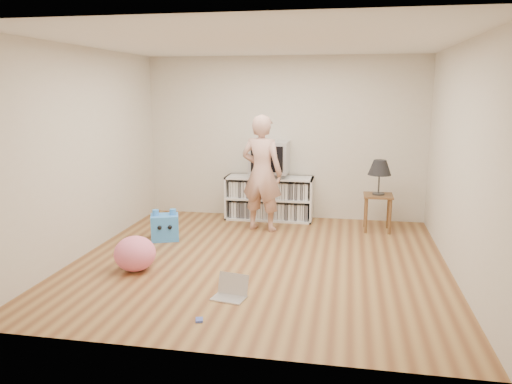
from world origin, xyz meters
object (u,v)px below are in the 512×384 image
object	(u,v)px
media_unit	(269,198)
table_lamp	(380,168)
laptop	(231,291)
side_table	(378,203)
crt_tv	(269,157)
plush_blue	(165,227)
dvd_deck	(269,175)
person	(262,173)
plush_pink	(135,254)

from	to	relation	value
media_unit	table_lamp	xyz separation A→B (m)	(1.69, -0.39, 0.59)
table_lamp	laptop	distance (m)	3.32
table_lamp	side_table	bearing A→B (deg)	0.00
crt_tv	plush_blue	distance (m)	2.06
table_lamp	plush_blue	size ratio (longest dim) A/B	1.12
side_table	table_lamp	xyz separation A→B (m)	(-0.00, 0.00, 0.53)
dvd_deck	person	bearing A→B (deg)	-91.00
table_lamp	person	bearing A→B (deg)	-170.91
media_unit	crt_tv	world-z (taller)	crt_tv
table_lamp	plush_pink	distance (m)	3.71
media_unit	person	world-z (taller)	person
media_unit	dvd_deck	distance (m)	0.39
dvd_deck	person	distance (m)	0.66
media_unit	side_table	world-z (taller)	media_unit
side_table	plush_blue	world-z (taller)	side_table
side_table	table_lamp	world-z (taller)	table_lamp
media_unit	laptop	distance (m)	3.18
plush_blue	side_table	bearing A→B (deg)	-1.51
side_table	laptop	world-z (taller)	side_table
table_lamp	person	size ratio (longest dim) A/B	0.30
media_unit	plush_blue	distance (m)	1.90
person	plush_pink	world-z (taller)	person
dvd_deck	laptop	size ratio (longest dim) A/B	1.21
media_unit	dvd_deck	bearing A→B (deg)	-90.00
dvd_deck	side_table	world-z (taller)	dvd_deck
crt_tv	plush_pink	size ratio (longest dim) A/B	1.24
table_lamp	media_unit	bearing A→B (deg)	167.16
dvd_deck	laptop	distance (m)	3.23
dvd_deck	person	size ratio (longest dim) A/B	0.26
media_unit	person	distance (m)	0.83
crt_tv	plush_blue	world-z (taller)	crt_tv
laptop	side_table	bearing A→B (deg)	71.43
crt_tv	table_lamp	world-z (taller)	crt_tv
media_unit	dvd_deck	xyz separation A→B (m)	(-0.00, -0.02, 0.39)
laptop	crt_tv	bearing A→B (deg)	103.05
plush_pink	media_unit	bearing A→B (deg)	66.16
media_unit	table_lamp	distance (m)	1.83
laptop	plush_pink	size ratio (longest dim) A/B	0.77
side_table	person	world-z (taller)	person
media_unit	crt_tv	xyz separation A→B (m)	(-0.00, -0.02, 0.67)
media_unit	side_table	bearing A→B (deg)	-12.84
media_unit	dvd_deck	world-z (taller)	dvd_deck
media_unit	table_lamp	size ratio (longest dim) A/B	2.72
laptop	plush_blue	bearing A→B (deg)	139.04
person	side_table	bearing A→B (deg)	-157.92
plush_pink	side_table	bearing A→B (deg)	38.20
crt_tv	side_table	world-z (taller)	crt_tv
plush_blue	plush_pink	xyz separation A→B (m)	(0.10, -1.22, 0.02)
laptop	plush_pink	world-z (taller)	plush_pink
dvd_deck	plush_blue	distance (m)	1.96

